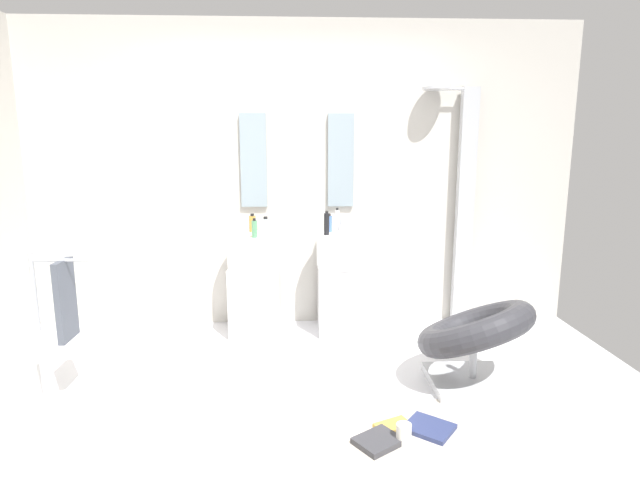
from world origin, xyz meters
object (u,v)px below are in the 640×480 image
pedestal_sink_right (342,281)px  magazine_ochre (395,428)px  pedestal_sink_left (254,282)px  lounge_chair (474,336)px  magazine_navy (429,428)px  soap_bottle_clear (265,226)px  coffee_mug (403,434)px  soap_bottle_amber (252,223)px  soap_bottle_white (337,220)px  towel_rack (61,304)px  shower_column (463,203)px  soap_bottle_green (254,229)px  magazine_charcoal (378,441)px  soap_bottle_black (326,224)px  soap_bottle_blue (329,224)px

pedestal_sink_right → magazine_ochre: pedestal_sink_right is taller
pedestal_sink_left → lounge_chair: 1.85m
magazine_navy → soap_bottle_clear: 2.07m
coffee_mug → soap_bottle_amber: bearing=117.4°
soap_bottle_amber → pedestal_sink_left: bearing=-84.5°
magazine_ochre → magazine_navy: (0.19, -0.01, 0.00)m
soap_bottle_white → pedestal_sink_left: bearing=-167.4°
soap_bottle_amber → towel_rack: bearing=-130.8°
lounge_chair → soap_bottle_clear: (-1.42, 1.05, 0.57)m
soap_bottle_amber → soap_bottle_white: bearing=2.5°
magazine_ochre → soap_bottle_white: 1.96m
pedestal_sink_left → shower_column: bearing=6.0°
lounge_chair → soap_bottle_white: bearing=124.2°
soap_bottle_green → pedestal_sink_right: bearing=11.5°
lounge_chair → magazine_ochre: (-0.61, -0.52, -0.33)m
magazine_ochre → coffee_mug: coffee_mug is taller
coffee_mug → soap_bottle_amber: (-0.94, 1.82, 0.86)m
pedestal_sink_right → coffee_mug: bearing=-83.7°
shower_column → soap_bottle_amber: size_ratio=13.35×
magazine_navy → magazine_charcoal: magazine_charcoal is taller
pedestal_sink_right → lounge_chair: pedestal_sink_right is taller
pedestal_sink_right → soap_bottle_black: (-0.14, -0.05, 0.50)m
lounge_chair → magazine_charcoal: bearing=-138.1°
towel_rack → magazine_ochre: towel_rack is taller
magazine_charcoal → soap_bottle_white: 2.07m
pedestal_sink_left → towel_rack: same height
soap_bottle_blue → coffee_mug: bearing=-80.6°
magazine_ochre → magazine_charcoal: size_ratio=0.87×
magazine_navy → pedestal_sink_right: bearing=140.9°
shower_column → soap_bottle_amber: 1.83m
pedestal_sink_left → soap_bottle_green: (0.03, -0.15, 0.48)m
coffee_mug → soap_bottle_clear: (-0.82, 1.70, 0.85)m
shower_column → soap_bottle_black: 1.23m
shower_column → towel_rack: size_ratio=2.16×
magazine_charcoal → pedestal_sink_right: bearing=57.1°
soap_bottle_amber → soap_bottle_green: soap_bottle_green is taller
coffee_mug → magazine_navy: bearing=34.9°
pedestal_sink_left → soap_bottle_black: 0.79m
coffee_mug → soap_bottle_blue: soap_bottle_blue is taller
soap_bottle_green → shower_column: bearing=10.6°
magazine_charcoal → soap_bottle_white: (-0.08, 1.85, 0.92)m
magazine_navy → magazine_charcoal: (-0.31, -0.12, 0.00)m
shower_column → towel_rack: 3.19m
towel_rack → coffee_mug: 2.16m
lounge_chair → magazine_charcoal: size_ratio=4.74×
towel_rack → pedestal_sink_right: bearing=31.3°
magazine_ochre → soap_bottle_green: size_ratio=1.30×
magazine_ochre → soap_bottle_blue: soap_bottle_blue is taller
lounge_chair → soap_bottle_blue: bearing=128.2°
lounge_chair → magazine_charcoal: 1.04m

